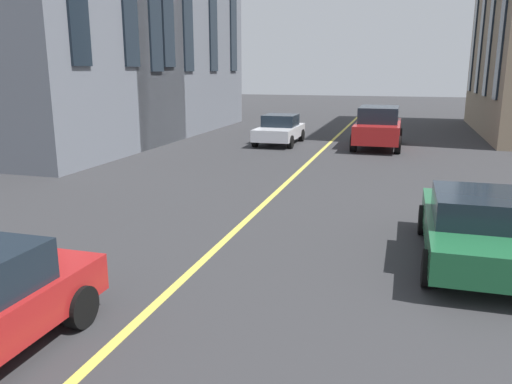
# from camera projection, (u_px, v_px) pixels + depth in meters

# --- Properties ---
(lane_centre_line) EXTENTS (80.00, 0.16, 0.01)m
(lane_centre_line) POSITION_uv_depth(u_px,v_px,m) (259.00, 209.00, 13.11)
(lane_centre_line) COLOR #D8C64C
(lane_centre_line) RESTS_ON ground_plane
(car_white_parked_a) EXTENTS (3.90, 1.89, 1.40)m
(car_white_parked_a) POSITION_uv_depth(u_px,v_px,m) (280.00, 129.00, 24.50)
(car_white_parked_a) COLOR silver
(car_white_parked_a) RESTS_ON ground_plane
(car_green_near) EXTENTS (4.40, 1.95, 1.37)m
(car_green_near) POSITION_uv_depth(u_px,v_px,m) (477.00, 226.00, 9.33)
(car_green_near) COLOR #1E6038
(car_green_near) RESTS_ON ground_plane
(car_red_oncoming) EXTENTS (4.70, 2.14, 1.88)m
(car_red_oncoming) POSITION_uv_depth(u_px,v_px,m) (378.00, 127.00, 23.24)
(car_red_oncoming) COLOR #B21E1E
(car_red_oncoming) RESTS_ON ground_plane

